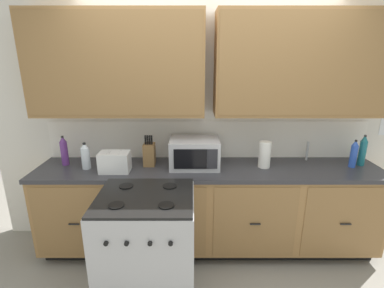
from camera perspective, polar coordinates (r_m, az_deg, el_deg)
ground_plane at (r=3.07m, az=3.34°, el=-23.06°), size 8.39×8.39×0.00m
wall_unit at (r=2.86m, az=3.42°, el=10.87°), size 4.56×0.40×2.49m
counter_run at (r=3.04m, az=3.23°, el=-12.55°), size 3.39×0.64×0.92m
stove_range at (r=2.54m, az=-8.81°, el=-19.54°), size 0.76×0.68×0.95m
microwave at (r=2.83m, az=0.48°, el=-1.75°), size 0.48×0.37×0.28m
toaster at (r=2.81m, az=-15.06°, el=-3.45°), size 0.28×0.18×0.19m
knife_block at (r=2.90m, az=-8.46°, el=-1.98°), size 0.11×0.14×0.31m
sink_faucet at (r=3.24m, az=21.85°, el=-1.29°), size 0.02×0.02×0.20m
paper_towel_roll at (r=2.90m, az=14.19°, el=-2.03°), size 0.12×0.12×0.26m
bottle_teal at (r=3.32m, az=30.71°, el=-1.14°), size 0.07×0.07×0.31m
bottle_clear at (r=2.96m, az=-20.36°, el=-2.26°), size 0.08×0.08×0.26m
bottle_violet at (r=3.13m, az=-24.02°, el=-1.26°), size 0.07×0.07×0.30m
bottle_blue at (r=3.22m, az=29.38°, el=-1.73°), size 0.07×0.07×0.28m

